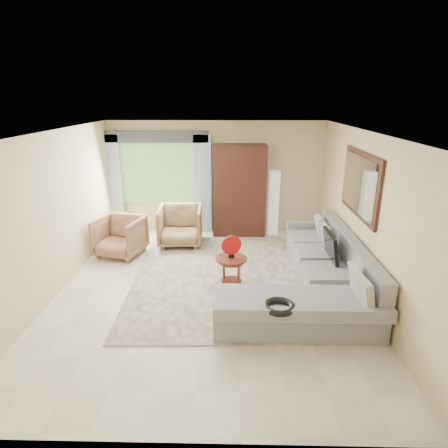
{
  "coord_description": "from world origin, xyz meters",
  "views": [
    {
      "loc": [
        0.38,
        -5.67,
        3.11
      ],
      "look_at": [
        0.25,
        0.35,
        1.05
      ],
      "focal_mm": 30.0,
      "sensor_mm": 36.0,
      "label": 1
    }
  ],
  "objects_px": {
    "sectional_sofa": "(317,280)",
    "coffee_table": "(231,271)",
    "potted_plant": "(121,228)",
    "tv_screen": "(331,246)",
    "armchair_right": "(180,226)",
    "armchair_left": "(120,236)",
    "armoire": "(239,191)",
    "floor_lamp": "(273,203)"
  },
  "relations": [
    {
      "from": "tv_screen",
      "to": "armoire",
      "type": "bearing_deg",
      "value": 120.74
    },
    {
      "from": "potted_plant",
      "to": "tv_screen",
      "type": "bearing_deg",
      "value": -27.62
    },
    {
      "from": "coffee_table",
      "to": "potted_plant",
      "type": "xyz_separation_m",
      "value": [
        -2.55,
        2.3,
        -0.04
      ]
    },
    {
      "from": "sectional_sofa",
      "to": "potted_plant",
      "type": "height_order",
      "value": "sectional_sofa"
    },
    {
      "from": "sectional_sofa",
      "to": "coffee_table",
      "type": "xyz_separation_m",
      "value": [
        -1.4,
        0.28,
        -0.0
      ]
    },
    {
      "from": "tv_screen",
      "to": "armoire",
      "type": "xyz_separation_m",
      "value": [
        -1.5,
        2.52,
        0.33
      ]
    },
    {
      "from": "armchair_left",
      "to": "armoire",
      "type": "bearing_deg",
      "value": 42.75
    },
    {
      "from": "sectional_sofa",
      "to": "tv_screen",
      "type": "distance_m",
      "value": 0.63
    },
    {
      "from": "coffee_table",
      "to": "armchair_right",
      "type": "distance_m",
      "value": 2.24
    },
    {
      "from": "armchair_right",
      "to": "floor_lamp",
      "type": "bearing_deg",
      "value": 17.25
    },
    {
      "from": "sectional_sofa",
      "to": "armoire",
      "type": "distance_m",
      "value": 3.24
    },
    {
      "from": "potted_plant",
      "to": "armoire",
      "type": "height_order",
      "value": "armoire"
    },
    {
      "from": "coffee_table",
      "to": "armchair_left",
      "type": "relative_size",
      "value": 0.61
    },
    {
      "from": "sectional_sofa",
      "to": "tv_screen",
      "type": "bearing_deg",
      "value": 54.59
    },
    {
      "from": "sectional_sofa",
      "to": "floor_lamp",
      "type": "distance_m",
      "value": 3.03
    },
    {
      "from": "sectional_sofa",
      "to": "potted_plant",
      "type": "xyz_separation_m",
      "value": [
        -3.95,
        2.58,
        -0.04
      ]
    },
    {
      "from": "armchair_left",
      "to": "armchair_right",
      "type": "height_order",
      "value": "armchair_right"
    },
    {
      "from": "armoire",
      "to": "floor_lamp",
      "type": "distance_m",
      "value": 0.86
    },
    {
      "from": "armchair_left",
      "to": "potted_plant",
      "type": "height_order",
      "value": "armchair_left"
    },
    {
      "from": "sectional_sofa",
      "to": "coffee_table",
      "type": "bearing_deg",
      "value": 168.72
    },
    {
      "from": "sectional_sofa",
      "to": "armchair_left",
      "type": "bearing_deg",
      "value": 156.58
    },
    {
      "from": "sectional_sofa",
      "to": "tv_screen",
      "type": "height_order",
      "value": "tv_screen"
    },
    {
      "from": "potted_plant",
      "to": "armchair_left",
      "type": "bearing_deg",
      "value": -74.34
    },
    {
      "from": "sectional_sofa",
      "to": "floor_lamp",
      "type": "relative_size",
      "value": 2.31
    },
    {
      "from": "floor_lamp",
      "to": "coffee_table",
      "type": "bearing_deg",
      "value": -109.93
    },
    {
      "from": "coffee_table",
      "to": "floor_lamp",
      "type": "height_order",
      "value": "floor_lamp"
    },
    {
      "from": "floor_lamp",
      "to": "armoire",
      "type": "bearing_deg",
      "value": -175.71
    },
    {
      "from": "tv_screen",
      "to": "armoire",
      "type": "height_order",
      "value": "armoire"
    },
    {
      "from": "sectional_sofa",
      "to": "coffee_table",
      "type": "distance_m",
      "value": 1.43
    },
    {
      "from": "armchair_left",
      "to": "floor_lamp",
      "type": "height_order",
      "value": "floor_lamp"
    },
    {
      "from": "tv_screen",
      "to": "armchair_left",
      "type": "xyz_separation_m",
      "value": [
        -3.94,
        1.22,
        -0.32
      ]
    },
    {
      "from": "tv_screen",
      "to": "armoire",
      "type": "relative_size",
      "value": 0.35
    },
    {
      "from": "armchair_left",
      "to": "potted_plant",
      "type": "bearing_deg",
      "value": 120.31
    },
    {
      "from": "tv_screen",
      "to": "armchair_right",
      "type": "bearing_deg",
      "value": 146.73
    },
    {
      "from": "sectional_sofa",
      "to": "armchair_right",
      "type": "bearing_deg",
      "value": 138.85
    },
    {
      "from": "sectional_sofa",
      "to": "coffee_table",
      "type": "height_order",
      "value": "sectional_sofa"
    },
    {
      "from": "armchair_right",
      "to": "potted_plant",
      "type": "relative_size",
      "value": 1.96
    },
    {
      "from": "sectional_sofa",
      "to": "armchair_left",
      "type": "distance_m",
      "value": 4.01
    },
    {
      "from": "coffee_table",
      "to": "armchair_right",
      "type": "xyz_separation_m",
      "value": [
        -1.12,
        1.93,
        0.15
      ]
    },
    {
      "from": "armoire",
      "to": "floor_lamp",
      "type": "bearing_deg",
      "value": 4.29
    },
    {
      "from": "tv_screen",
      "to": "floor_lamp",
      "type": "relative_size",
      "value": 0.49
    },
    {
      "from": "sectional_sofa",
      "to": "armoire",
      "type": "bearing_deg",
      "value": 113.06
    }
  ]
}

